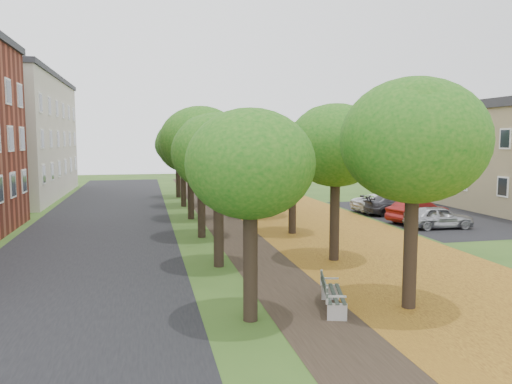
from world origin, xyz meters
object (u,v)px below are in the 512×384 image
car_silver (438,217)px  car_white (384,203)px  car_red (418,211)px  car_grey (397,205)px  bench (331,294)px

car_silver → car_white: size_ratio=0.84×
car_silver → car_white: bearing=3.1°
car_red → car_white: (0.00, 4.35, -0.05)m
car_red → car_white: size_ratio=0.92×
car_red → car_grey: 3.01m
car_grey → car_white: 1.38m
bench → car_red: (10.72, 13.46, 0.19)m
bench → car_white: car_white is taller
car_grey → bench: bearing=145.3°
bench → car_silver: size_ratio=0.54×
car_red → car_silver: bearing=161.1°
bench → car_white: bearing=-15.9°
car_red → car_white: bearing=-18.9°
bench → car_red: 17.21m
bench → car_silver: 15.59m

